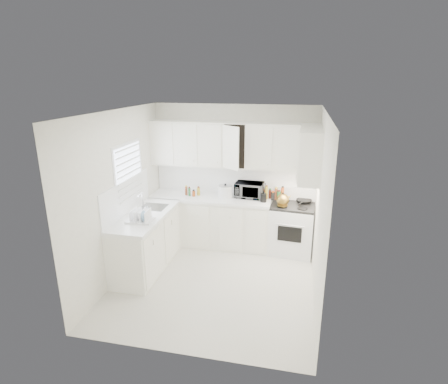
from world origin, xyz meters
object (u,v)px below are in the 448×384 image
(stove, at_px, (292,222))
(rice_cooker, at_px, (225,191))
(tea_kettle, at_px, (283,199))
(microwave, at_px, (249,188))
(utensil_crock, at_px, (264,192))
(dish_rack, at_px, (140,215))

(stove, height_order, rice_cooker, rice_cooker)
(stove, relative_size, tea_kettle, 4.36)
(tea_kettle, relative_size, rice_cooker, 1.03)
(microwave, xyz_separation_m, utensil_crock, (0.28, -0.20, 0.01))
(microwave, distance_m, dish_rack, 2.09)
(microwave, height_order, utensil_crock, utensil_crock)
(dish_rack, bearing_deg, microwave, 43.09)
(stove, bearing_deg, rice_cooker, -176.74)
(rice_cooker, xyz_separation_m, utensil_crock, (0.71, -0.10, 0.05))
(tea_kettle, relative_size, microwave, 0.53)
(stove, height_order, tea_kettle, tea_kettle)
(utensil_crock, distance_m, dish_rack, 2.17)
(tea_kettle, xyz_separation_m, utensil_crock, (-0.34, 0.10, 0.07))
(microwave, xyz_separation_m, dish_rack, (-1.45, -1.51, -0.06))
(microwave, distance_m, utensil_crock, 0.35)
(microwave, bearing_deg, tea_kettle, -22.33)
(stove, bearing_deg, tea_kettle, -132.97)
(rice_cooker, height_order, dish_rack, rice_cooker)
(dish_rack, bearing_deg, tea_kettle, 27.02)
(utensil_crock, bearing_deg, stove, 6.15)
(stove, bearing_deg, dish_rack, -143.56)
(microwave, relative_size, rice_cooker, 1.92)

